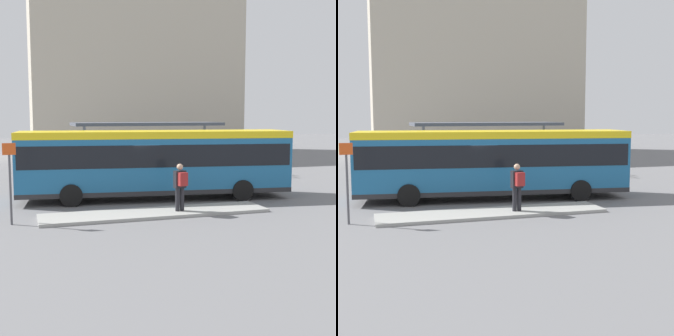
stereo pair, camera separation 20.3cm
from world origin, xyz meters
The scene contains 11 objects.
ground_plane centered at (0.00, 0.00, 0.00)m, with size 120.00×120.00×0.00m, color slate.
curb_island centered at (-0.91, -3.23, 0.06)m, with size 8.64×1.80×0.12m.
city_bus centered at (0.01, 0.00, 1.78)m, with size 12.08×4.05×3.04m.
pedestrian_waiting centered at (-0.02, -3.44, 1.15)m, with size 0.48×0.52×1.80m.
bicycle_orange centered at (9.48, 4.99, 0.35)m, with size 0.48×1.59×0.69m.
bicycle_yellow centered at (9.86, 5.81, 0.34)m, with size 0.48×1.56×0.68m.
bicycle_blue centered at (9.80, 6.64, 0.34)m, with size 0.48×1.55×0.68m.
station_shelter centered at (1.54, 7.14, 3.16)m, with size 8.74×3.17×3.30m.
potted_planter_near_shelter centered at (4.14, 4.39, 0.69)m, with size 0.97×0.97×1.35m.
platform_sign centered at (-6.09, -3.30, 1.56)m, with size 0.44×0.08×2.80m.
station_building centered at (5.04, 25.46, 8.87)m, with size 19.31×10.17×17.73m.
Camera 1 is at (-5.76, -19.88, 3.74)m, focal length 50.00 mm.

